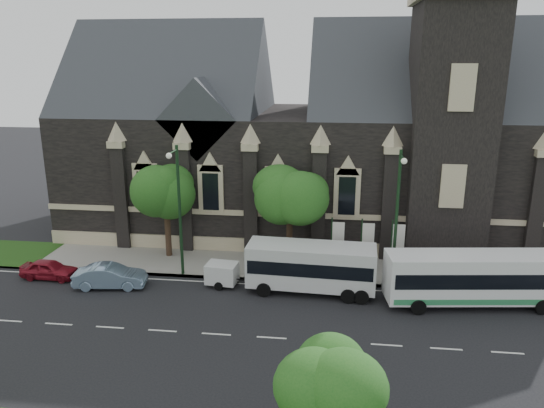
% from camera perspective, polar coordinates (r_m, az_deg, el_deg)
% --- Properties ---
extents(ground, '(160.00, 160.00, 0.00)m').
position_cam_1_polar(ground, '(28.49, -6.23, -14.26)').
color(ground, black).
rests_on(ground, ground).
extents(sidewalk, '(80.00, 5.00, 0.15)m').
position_cam_1_polar(sidewalk, '(36.80, -2.90, -6.81)').
color(sidewalk, gray).
rests_on(sidewalk, ground).
extents(museum, '(40.00, 17.70, 29.90)m').
position_cam_1_polar(museum, '(43.16, 5.84, 7.69)').
color(museum, black).
rests_on(museum, ground).
extents(tree_park_east, '(3.40, 3.40, 6.28)m').
position_cam_1_polar(tree_park_east, '(17.51, 6.90, -17.66)').
color(tree_park_east, black).
rests_on(tree_park_east, ground).
extents(tree_walk_right, '(4.08, 4.08, 7.80)m').
position_cam_1_polar(tree_walk_right, '(35.77, 2.38, 2.22)').
color(tree_walk_right, black).
rests_on(tree_walk_right, ground).
extents(tree_walk_left, '(3.91, 3.91, 7.64)m').
position_cam_1_polar(tree_walk_left, '(37.55, -11.47, 2.44)').
color(tree_walk_left, black).
rests_on(tree_walk_left, ground).
extents(street_lamp_near, '(0.36, 1.88, 9.00)m').
position_cam_1_polar(street_lamp_near, '(32.61, 13.82, -0.89)').
color(street_lamp_near, black).
rests_on(street_lamp_near, ground).
extents(street_lamp_mid, '(0.36, 1.88, 9.00)m').
position_cam_1_polar(street_lamp_mid, '(33.84, -10.40, -0.07)').
color(street_lamp_mid, black).
rests_on(street_lamp_mid, ground).
extents(banner_flag_left, '(0.90, 0.10, 4.00)m').
position_cam_1_polar(banner_flag_left, '(35.02, 7.12, -4.07)').
color(banner_flag_left, black).
rests_on(banner_flag_left, ground).
extents(banner_flag_center, '(0.90, 0.10, 4.00)m').
position_cam_1_polar(banner_flag_center, '(35.09, 10.40, -4.17)').
color(banner_flag_center, black).
rests_on(banner_flag_center, ground).
extents(banner_flag_right, '(0.90, 0.10, 4.00)m').
position_cam_1_polar(banner_flag_right, '(35.28, 13.65, -4.26)').
color(banner_flag_right, black).
rests_on(banner_flag_right, ground).
extents(tour_coach, '(11.31, 3.72, 3.24)m').
position_cam_1_polar(tour_coach, '(32.96, 22.24, -7.64)').
color(tour_coach, white).
rests_on(tour_coach, ground).
extents(shuttle_bus, '(8.11, 3.13, 3.08)m').
position_cam_1_polar(shuttle_bus, '(32.39, 4.41, -6.83)').
color(shuttle_bus, silver).
rests_on(shuttle_bus, ground).
extents(box_trailer, '(2.90, 1.71, 1.52)m').
position_cam_1_polar(box_trailer, '(33.60, -5.60, -7.70)').
color(box_trailer, silver).
rests_on(box_trailer, ground).
extents(sedan, '(4.73, 2.19, 1.50)m').
position_cam_1_polar(sedan, '(34.88, -17.63, -7.70)').
color(sedan, '#7994AF').
rests_on(sedan, ground).
extents(car_far_red, '(3.81, 1.60, 1.29)m').
position_cam_1_polar(car_far_red, '(37.70, -23.62, -6.69)').
color(car_far_red, maroon).
rests_on(car_far_red, ground).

